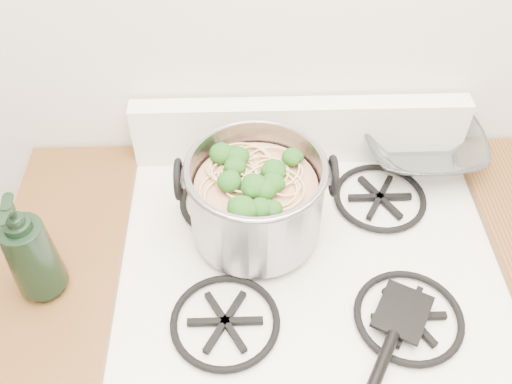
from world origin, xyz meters
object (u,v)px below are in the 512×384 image
Objects in this scene: stock_pot at (256,199)px; glass_bowl at (420,149)px; spatula at (403,310)px; gas_range at (297,364)px; bottle at (28,248)px.

stock_pot is 2.78× the size of glass_bowl.
stock_pot is 0.99× the size of spatula.
stock_pot is at bearing 147.24° from gas_range.
glass_bowl is (0.39, 0.21, -0.07)m from stock_pot.
gas_range is at bearing -32.76° from stock_pot.
gas_range is at bearing -135.35° from glass_bowl.
glass_bowl is at bearing 28.40° from stock_pot.
spatula is (0.26, -0.21, -0.07)m from stock_pot.
gas_range is 0.64m from glass_bowl.
spatula is 0.44m from glass_bowl.
bottle is at bearing -161.81° from stock_pot.
stock_pot is 0.45m from glass_bowl.
bottle is (-0.67, 0.08, 0.11)m from spatula.
glass_bowl is (0.28, 0.28, 0.50)m from gas_range.
spatula reaches higher than gas_range.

